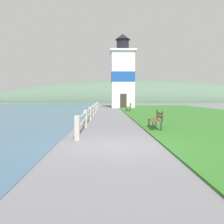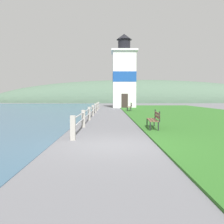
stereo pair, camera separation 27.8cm
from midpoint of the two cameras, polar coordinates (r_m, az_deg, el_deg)
The scene contains 7 objects.
ground_plane at distance 8.32m, azimuth 0.81°, elevation -7.64°, with size 160.00×160.00×0.00m, color slate.
grass_verge at distance 23.64m, azimuth 18.36°, elevation -0.45°, with size 12.00×42.37×0.06m.
seawall_railing at distance 20.73m, azimuth -4.03°, elevation 0.56°, with size 0.18×23.19×0.91m.
park_bench_near at distance 12.41m, azimuth 10.25°, elevation -1.47°, with size 0.59×1.78×0.94m.
park_bench_midway at distance 27.51m, azimuth 4.40°, elevation 1.32°, with size 0.55×1.84×0.94m.
lighthouse at distance 36.37m, azimuth 2.99°, elevation 8.27°, with size 3.68×3.68×10.55m.
distant_hillside at distance 66.93m, azimuth 6.32°, elevation 2.18°, with size 80.00×16.00×12.00m.
Camera 2 is at (-0.08, -8.16, 1.62)m, focal length 40.00 mm.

